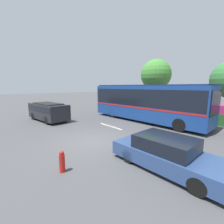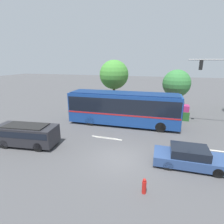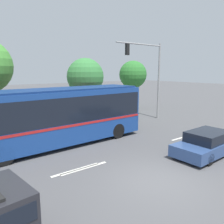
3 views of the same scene
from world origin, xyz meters
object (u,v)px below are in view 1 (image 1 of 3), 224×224
at_px(sedan_foreground, 167,154).
at_px(fire_hydrant, 62,162).
at_px(street_tree_left, 156,75).
at_px(suv_left_lane, 48,110).
at_px(city_bus, 145,101).

relative_size(sedan_foreground, fire_hydrant, 5.32).
xyz_separation_m(street_tree_left, fire_hydrant, (5.99, -15.38, -4.34)).
bearing_deg(street_tree_left, suv_left_lane, -106.04).
distance_m(city_bus, suv_left_lane, 9.35).
distance_m(sedan_foreground, street_tree_left, 15.33).
xyz_separation_m(sedan_foreground, fire_hydrant, (-2.51, -3.31, -0.20)).
bearing_deg(suv_left_lane, street_tree_left, 67.18).
bearing_deg(fire_hydrant, sedan_foreground, 52.89).
bearing_deg(suv_left_lane, city_bus, 40.91).
height_order(sedan_foreground, suv_left_lane, suv_left_lane).
height_order(sedan_foreground, fire_hydrant, sedan_foreground).
xyz_separation_m(sedan_foreground, suv_left_lane, (-12.11, -0.50, 0.38)).
relative_size(city_bus, sedan_foreground, 2.51).
bearing_deg(suv_left_lane, sedan_foreground, -4.44).
relative_size(city_bus, street_tree_left, 1.71).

